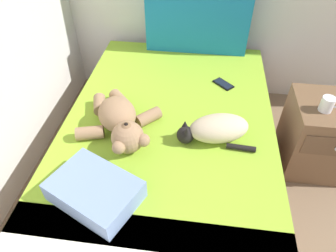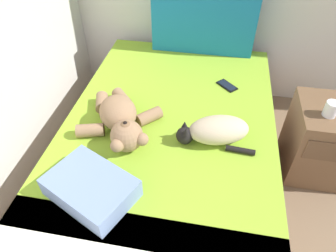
% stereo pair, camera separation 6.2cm
% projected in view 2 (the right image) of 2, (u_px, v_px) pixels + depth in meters
% --- Properties ---
extents(bed, '(1.33, 1.99, 0.50)m').
position_uv_depth(bed, '(170.00, 147.00, 2.04)').
color(bed, brown).
rests_on(bed, ground_plane).
extents(patterned_cushion, '(0.80, 0.14, 0.52)m').
position_uv_depth(patterned_cushion, '(204.00, 19.00, 2.32)').
color(patterned_cushion, '#1972AD').
rests_on(patterned_cushion, bed).
extents(cat, '(0.44, 0.28, 0.15)m').
position_uv_depth(cat, '(215.00, 131.00, 1.69)').
color(cat, '#C6B293').
rests_on(cat, bed).
extents(teddy_bear, '(0.47, 0.58, 0.19)m').
position_uv_depth(teddy_bear, '(120.00, 120.00, 1.74)').
color(teddy_bear, '#937051').
rests_on(teddy_bear, bed).
extents(cell_phone, '(0.16, 0.15, 0.01)m').
position_uv_depth(cell_phone, '(227.00, 86.00, 2.12)').
color(cell_phone, black).
rests_on(cell_phone, bed).
extents(throw_pillow, '(0.48, 0.42, 0.11)m').
position_uv_depth(throw_pillow, '(91.00, 188.00, 1.43)').
color(throw_pillow, '#728CB7').
rests_on(throw_pillow, bed).
extents(nightstand, '(0.46, 0.47, 0.54)m').
position_uv_depth(nightstand, '(325.00, 141.00, 2.05)').
color(nightstand, brown).
rests_on(nightstand, ground_plane).
extents(mug, '(0.12, 0.08, 0.09)m').
position_uv_depth(mug, '(332.00, 109.00, 1.80)').
color(mug, silver).
rests_on(mug, nightstand).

